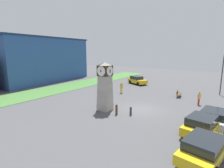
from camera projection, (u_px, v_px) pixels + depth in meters
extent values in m
plane|color=#4C4C4F|center=(141.00, 109.00, 19.13)|extent=(87.58, 87.58, 0.00)
cube|color=#9D988E|center=(105.00, 106.00, 18.84)|extent=(1.33, 1.33, 0.75)
cube|color=#9F9A90|center=(105.00, 100.00, 18.70)|extent=(1.27, 1.27, 0.75)
cube|color=#9B968C|center=(105.00, 93.00, 18.57)|extent=(1.22, 1.22, 0.75)
cube|color=#A19C92|center=(105.00, 86.00, 18.43)|extent=(1.17, 1.17, 0.75)
cube|color=#9F9A8F|center=(105.00, 79.00, 18.29)|extent=(1.12, 1.12, 0.75)
cube|color=#2D2316|center=(105.00, 71.00, 18.12)|extent=(1.22, 1.22, 1.08)
cylinder|color=white|center=(100.00, 70.00, 18.47)|extent=(1.00, 0.04, 1.00)
cube|color=black|center=(100.00, 70.00, 18.49)|extent=(0.06, 0.18, 0.19)
cube|color=black|center=(100.00, 70.00, 18.49)|extent=(0.04, 0.18, 0.36)
cylinder|color=white|center=(110.00, 71.00, 17.76)|extent=(1.00, 0.04, 1.00)
cube|color=black|center=(110.00, 71.00, 17.74)|extent=(0.06, 0.17, 0.21)
cube|color=black|center=(110.00, 71.00, 17.74)|extent=(0.04, 0.13, 0.37)
cylinder|color=white|center=(108.00, 70.00, 18.62)|extent=(0.04, 1.00, 1.00)
cube|color=black|center=(109.00, 70.00, 18.65)|extent=(0.06, 0.06, 0.23)
cube|color=black|center=(109.00, 70.00, 18.65)|extent=(0.36, 0.04, 0.19)
cylinder|color=white|center=(101.00, 71.00, 17.61)|extent=(0.04, 1.00, 1.00)
cube|color=black|center=(101.00, 71.00, 17.58)|extent=(0.16, 0.06, 0.21)
cube|color=black|center=(101.00, 71.00, 17.58)|extent=(0.29, 0.04, 0.30)
pyramid|color=#2D2316|center=(105.00, 64.00, 17.99)|extent=(1.28, 1.28, 0.31)
cylinder|color=brown|center=(116.00, 110.00, 17.40)|extent=(0.23, 0.23, 0.94)
sphere|color=brown|center=(117.00, 105.00, 17.31)|extent=(0.21, 0.21, 0.21)
cylinder|color=#333338|center=(131.00, 112.00, 17.27)|extent=(0.21, 0.21, 0.75)
sphere|color=#333338|center=(131.00, 108.00, 17.19)|extent=(0.19, 0.19, 0.19)
cube|color=gold|center=(205.00, 150.00, 10.24)|extent=(4.72, 2.53, 0.62)
cube|color=#1E2328|center=(204.00, 143.00, 9.89)|extent=(2.70, 2.06, 0.55)
cylinder|color=black|center=(197.00, 140.00, 11.87)|extent=(0.67, 0.32, 0.64)
cylinder|color=black|center=(180.00, 158.00, 9.91)|extent=(0.67, 0.32, 0.64)
cube|color=gold|center=(202.00, 127.00, 13.30)|extent=(4.32, 2.48, 0.64)
cube|color=#1E2328|center=(202.00, 120.00, 12.96)|extent=(2.48, 2.05, 0.59)
cylinder|color=black|center=(196.00, 122.00, 14.85)|extent=(0.67, 0.32, 0.64)
cylinder|color=black|center=(220.00, 128.00, 13.63)|extent=(0.67, 0.32, 0.64)
cylinder|color=black|center=(184.00, 132.00, 13.06)|extent=(0.67, 0.32, 0.64)
cylinder|color=black|center=(210.00, 140.00, 11.84)|extent=(0.67, 0.32, 0.64)
cube|color=silver|center=(214.00, 119.00, 14.91)|extent=(4.21, 2.32, 0.64)
cube|color=#1E2328|center=(214.00, 113.00, 14.57)|extent=(2.38, 2.00, 0.53)
cylinder|color=black|center=(206.00, 115.00, 16.49)|extent=(0.66, 0.28, 0.64)
cylinder|color=black|center=(198.00, 123.00, 14.61)|extent=(0.66, 0.28, 0.64)
cylinder|color=black|center=(224.00, 130.00, 13.42)|extent=(0.66, 0.28, 0.64)
cube|color=gold|center=(137.00, 81.00, 33.43)|extent=(3.23, 4.33, 0.68)
cube|color=#1E2328|center=(137.00, 78.00, 33.56)|extent=(2.36, 2.65, 0.57)
cylinder|color=black|center=(145.00, 83.00, 32.84)|extent=(0.47, 0.67, 0.64)
cylinder|color=black|center=(138.00, 84.00, 32.03)|extent=(0.47, 0.67, 0.64)
cylinder|color=black|center=(137.00, 81.00, 34.93)|extent=(0.47, 0.67, 0.64)
cylinder|color=black|center=(130.00, 82.00, 34.11)|extent=(0.47, 0.67, 0.64)
cube|color=brown|center=(179.00, 94.00, 24.11)|extent=(1.66, 0.73, 0.08)
cube|color=brown|center=(177.00, 92.00, 24.17)|extent=(1.59, 0.30, 0.40)
cylinder|color=#262628|center=(180.00, 97.00, 23.50)|extent=(0.06, 0.06, 0.45)
cylinder|color=#262628|center=(181.00, 95.00, 24.62)|extent=(0.06, 0.06, 0.45)
cylinder|color=#262628|center=(177.00, 96.00, 23.67)|extent=(0.06, 0.06, 0.45)
cylinder|color=#262628|center=(178.00, 94.00, 24.80)|extent=(0.06, 0.06, 0.45)
cylinder|color=red|center=(198.00, 102.00, 20.49)|extent=(0.14, 0.14, 0.80)
cylinder|color=red|center=(199.00, 101.00, 20.62)|extent=(0.14, 0.14, 0.80)
cube|color=gold|center=(199.00, 96.00, 20.43)|extent=(0.44, 0.31, 0.60)
sphere|color=#8C664C|center=(200.00, 93.00, 20.35)|extent=(0.22, 0.22, 0.22)
cylinder|color=gold|center=(121.00, 90.00, 26.44)|extent=(0.14, 0.14, 0.84)
cylinder|color=gold|center=(122.00, 90.00, 26.33)|extent=(0.14, 0.14, 0.84)
cube|color=gold|center=(121.00, 86.00, 26.25)|extent=(0.25, 0.41, 0.63)
sphere|color=tan|center=(121.00, 83.00, 26.17)|extent=(0.23, 0.23, 0.23)
cylinder|color=#333338|center=(222.00, 76.00, 24.83)|extent=(0.14, 0.14, 5.52)
cube|color=silver|center=(224.00, 56.00, 24.29)|extent=(0.50, 0.24, 0.24)
cube|color=#2D5193|center=(44.00, 60.00, 36.37)|extent=(19.90, 8.86, 8.69)
cube|color=navy|center=(42.00, 38.00, 35.53)|extent=(20.50, 9.12, 0.30)
cube|color=#477A38|center=(60.00, 88.00, 29.63)|extent=(52.55, 5.93, 0.04)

